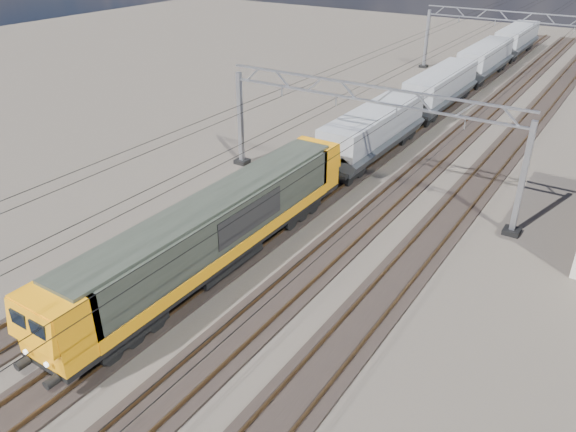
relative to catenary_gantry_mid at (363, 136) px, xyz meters
The scene contains 13 objects.
ground 5.59m from the catenary_gantry_mid, 90.00° to the right, with size 160.00×160.00×0.00m, color black.
track_outer_west 8.17m from the catenary_gantry_mid, 146.31° to the right, with size 2.60×140.00×0.30m.
track_loco 5.89m from the catenary_gantry_mid, 116.57° to the right, with size 2.60×140.00×0.30m.
track_inner_east 5.89m from the catenary_gantry_mid, 63.43° to the right, with size 2.60×140.00×0.30m.
track_outer_east 8.17m from the catenary_gantry_mid, 33.69° to the right, with size 2.60×140.00×0.30m.
catenary_gantry_mid is the anchor object (origin of this frame).
catenary_gantry_far 36.00m from the catenary_gantry_mid, 90.00° to the left, with size 19.90×0.90×7.11m.
overhead_wires 4.40m from the catenary_gantry_mid, 90.00° to the left, with size 12.03×140.00×0.53m.
locomotive 12.03m from the catenary_gantry_mid, 99.65° to the right, with size 2.76×21.10×3.62m.
hopper_wagon_lead 6.48m from the catenary_gantry_mid, 108.62° to the left, with size 3.38×13.00×3.25m.
hopper_wagon_mid 20.31m from the catenary_gantry_mid, 95.67° to the left, with size 3.38×13.00×3.25m.
hopper_wagon_third 34.44m from the catenary_gantry_mid, 93.33° to the left, with size 3.38×13.00×3.25m.
hopper_wagon_fourth 48.61m from the catenary_gantry_mid, 92.36° to the left, with size 3.38×13.00×3.25m.
Camera 1 is at (13.96, -25.91, 15.60)m, focal length 35.00 mm.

